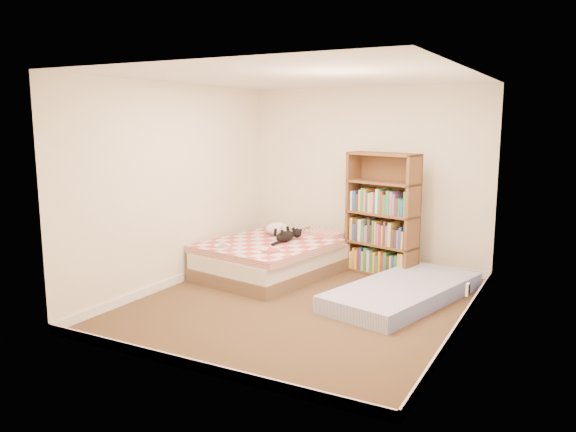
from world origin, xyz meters
The scene contains 6 objects.
room centered at (0.00, 0.00, 1.20)m, with size 3.51×4.01×2.51m.
bed centered at (-0.87, 0.91, 0.24)m, with size 1.67×2.13×0.52m.
bookshelf centered at (0.39, 1.60, 0.59)m, with size 1.06×0.58×1.63m.
floor_mattress centered at (0.98, 0.65, 0.09)m, with size 0.95×2.10×0.19m, color #6C78B5.
black_cat centered at (-0.71, 0.95, 0.53)m, with size 0.30×0.68×0.15m.
white_dog centered at (-1.00, 1.23, 0.55)m, with size 0.41×0.44×0.17m.
Camera 1 is at (2.74, -5.47, 2.05)m, focal length 35.00 mm.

